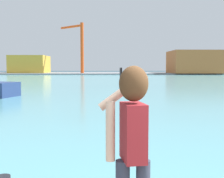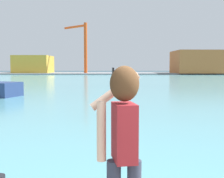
{
  "view_description": "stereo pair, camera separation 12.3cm",
  "coord_description": "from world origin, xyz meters",
  "px_view_note": "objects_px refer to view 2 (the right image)",
  "views": [
    {
      "loc": [
        -1.34,
        -2.11,
        2.41
      ],
      "look_at": [
        -1.09,
        7.33,
        1.68
      ],
      "focal_mm": 47.2,
      "sensor_mm": 36.0,
      "label": 1
    },
    {
      "loc": [
        -1.22,
        -2.12,
        2.41
      ],
      "look_at": [
        -1.09,
        7.33,
        1.68
      ],
      "focal_mm": 47.2,
      "sensor_mm": 36.0,
      "label": 2
    }
  ],
  "objects_px": {
    "warehouse_left": "(34,64)",
    "warehouse_right": "(197,62)",
    "person_photographer": "(123,136)",
    "port_crane": "(83,43)"
  },
  "relations": [
    {
      "from": "warehouse_left",
      "to": "port_crane",
      "type": "relative_size",
      "value": 0.83
    },
    {
      "from": "person_photographer",
      "to": "warehouse_left",
      "type": "distance_m",
      "value": 94.51
    },
    {
      "from": "person_photographer",
      "to": "warehouse_left",
      "type": "relative_size",
      "value": 0.14
    },
    {
      "from": "warehouse_left",
      "to": "warehouse_right",
      "type": "height_order",
      "value": "warehouse_right"
    },
    {
      "from": "person_photographer",
      "to": "warehouse_right",
      "type": "distance_m",
      "value": 91.31
    },
    {
      "from": "warehouse_left",
      "to": "port_crane",
      "type": "distance_m",
      "value": 17.71
    },
    {
      "from": "warehouse_right",
      "to": "port_crane",
      "type": "distance_m",
      "value": 35.48
    },
    {
      "from": "person_photographer",
      "to": "warehouse_right",
      "type": "xyz_separation_m",
      "value": [
        27.18,
        87.15,
        2.03
      ]
    },
    {
      "from": "warehouse_left",
      "to": "port_crane",
      "type": "xyz_separation_m",
      "value": [
        16.03,
        -3.78,
        6.5
      ]
    },
    {
      "from": "person_photographer",
      "to": "port_crane",
      "type": "xyz_separation_m",
      "value": [
        -7.82,
        87.66,
        7.85
      ]
    }
  ]
}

